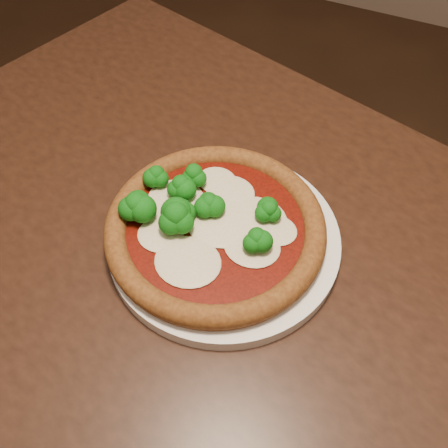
% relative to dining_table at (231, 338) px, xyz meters
% --- Properties ---
extents(floor, '(4.00, 4.00, 0.00)m').
position_rel_dining_table_xyz_m(floor, '(0.01, 0.08, -0.65)').
color(floor, black).
rests_on(floor, ground).
extents(dining_table, '(1.36, 1.10, 0.75)m').
position_rel_dining_table_xyz_m(dining_table, '(0.00, 0.00, 0.00)').
color(dining_table, black).
rests_on(dining_table, floor).
extents(plate, '(0.28, 0.28, 0.02)m').
position_rel_dining_table_xyz_m(plate, '(-0.04, 0.07, 0.11)').
color(plate, white).
rests_on(plate, dining_table).
extents(pizza, '(0.27, 0.27, 0.06)m').
position_rel_dining_table_xyz_m(pizza, '(-0.06, 0.07, 0.13)').
color(pizza, brown).
rests_on(pizza, plate).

